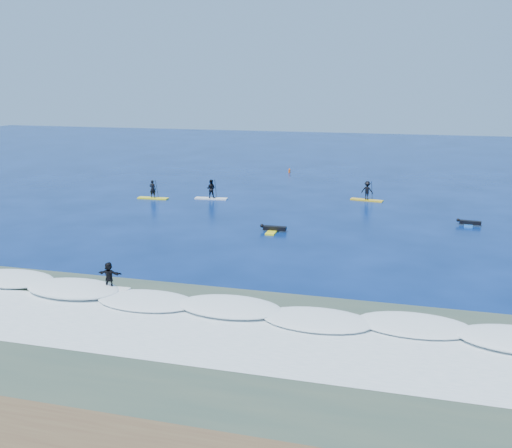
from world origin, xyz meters
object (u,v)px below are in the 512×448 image
(sup_paddler_right, at_px, (367,192))
(prone_paddler_far, at_px, (469,223))
(prone_paddler_near, at_px, (273,229))
(wave_surfer, at_px, (109,277))
(marker_buoy, at_px, (289,171))
(sup_paddler_left, at_px, (153,192))
(sup_paddler_center, at_px, (211,191))

(sup_paddler_right, height_order, prone_paddler_far, sup_paddler_right)
(prone_paddler_near, bearing_deg, wave_surfer, 159.29)
(wave_surfer, bearing_deg, prone_paddler_near, 67.65)
(sup_paddler_right, xyz_separation_m, prone_paddler_far, (7.66, -6.82, -0.60))
(prone_paddler_near, distance_m, marker_buoy, 25.33)
(sup_paddler_right, distance_m, marker_buoy, 16.09)
(sup_paddler_right, relative_size, prone_paddler_far, 1.30)
(sup_paddler_left, distance_m, wave_surfer, 22.65)
(prone_paddler_near, bearing_deg, sup_paddler_center, 39.97)
(sup_paddler_left, bearing_deg, prone_paddler_far, -7.76)
(sup_paddler_center, height_order, marker_buoy, sup_paddler_center)
(sup_paddler_left, bearing_deg, marker_buoy, 61.70)
(sup_paddler_center, height_order, sup_paddler_right, sup_paddler_center)
(sup_paddler_right, distance_m, wave_surfer, 27.37)
(sup_paddler_right, bearing_deg, prone_paddler_far, -31.28)
(sup_paddler_center, distance_m, sup_paddler_right, 13.41)
(sup_paddler_right, xyz_separation_m, marker_buoy, (-9.44, 13.02, -0.50))
(prone_paddler_near, height_order, marker_buoy, marker_buoy)
(sup_paddler_center, relative_size, marker_buoy, 4.96)
(sup_paddler_right, relative_size, prone_paddler_near, 1.24)
(sup_paddler_left, relative_size, prone_paddler_far, 1.24)
(sup_paddler_right, bearing_deg, wave_surfer, -102.03)
(sup_paddler_right, distance_m, prone_paddler_near, 13.17)
(prone_paddler_far, height_order, wave_surfer, wave_surfer)
(sup_paddler_center, distance_m, wave_surfer, 22.66)
(marker_buoy, bearing_deg, sup_paddler_right, -54.05)
(sup_paddler_left, relative_size, wave_surfer, 1.38)
(sup_paddler_center, xyz_separation_m, wave_surfer, (2.67, -22.50, 0.06))
(prone_paddler_near, relative_size, prone_paddler_far, 1.05)
(sup_paddler_right, bearing_deg, prone_paddler_near, -103.87)
(prone_paddler_far, height_order, marker_buoy, marker_buoy)
(prone_paddler_far, xyz_separation_m, marker_buoy, (-17.10, 19.84, 0.10))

